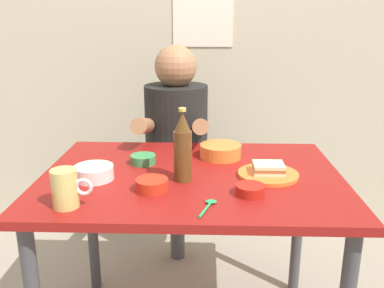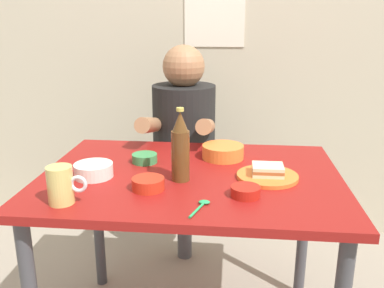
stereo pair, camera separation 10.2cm
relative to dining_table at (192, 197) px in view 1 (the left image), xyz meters
name	(u,v)px [view 1 (the left image)]	position (x,y,z in m)	size (l,w,h in m)	color
wall_back	(198,17)	(0.00, 1.05, 0.65)	(4.40, 0.09, 2.60)	#BCB299
dining_table	(192,197)	(0.00, 0.00, 0.00)	(1.10, 0.80, 0.74)	maroon
stool	(177,200)	(-0.10, 0.63, -0.30)	(0.34, 0.34, 0.45)	#4C4C51
person_seated	(176,126)	(-0.10, 0.62, 0.12)	(0.33, 0.56, 0.72)	black
plate_orange	(268,174)	(0.28, -0.02, 0.10)	(0.22, 0.22, 0.01)	orange
sandwich	(268,168)	(0.28, -0.02, 0.13)	(0.11, 0.09, 0.04)	beige
beer_mug	(66,188)	(-0.37, -0.29, 0.15)	(0.13, 0.08, 0.12)	#D1BC66
beer_bottle	(183,148)	(-0.03, -0.06, 0.21)	(0.06, 0.06, 0.26)	#593819
rice_bowl_white	(94,172)	(-0.35, -0.07, 0.12)	(0.14, 0.14, 0.05)	silver
sambal_bowl_red	(250,189)	(0.20, -0.19, 0.11)	(0.10, 0.10, 0.03)	#B21E14
sauce_bowl_chili	(152,184)	(-0.13, -0.16, 0.12)	(0.11, 0.11, 0.04)	red
dip_bowl_green	(143,159)	(-0.20, 0.11, 0.11)	(0.10, 0.10, 0.03)	#388C4C
soup_bowl_orange	(221,150)	(0.11, 0.19, 0.12)	(0.17, 0.17, 0.05)	orange
spoon	(209,205)	(0.06, -0.28, 0.10)	(0.06, 0.12, 0.01)	#26A559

